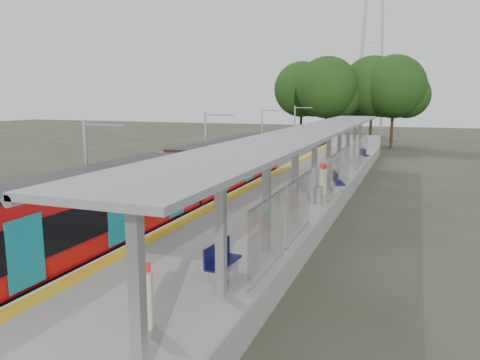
% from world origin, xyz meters
% --- Properties ---
extents(ground, '(200.00, 200.00, 0.00)m').
position_xyz_m(ground, '(0.00, 0.00, 0.00)').
color(ground, '#474438').
rests_on(ground, ground).
extents(trackbed, '(3.00, 70.00, 0.24)m').
position_xyz_m(trackbed, '(-4.50, 20.00, 0.12)').
color(trackbed, '#59544C').
rests_on(trackbed, ground).
extents(platform, '(6.00, 50.00, 1.00)m').
position_xyz_m(platform, '(0.00, 20.00, 0.50)').
color(platform, gray).
rests_on(platform, ground).
extents(tactile_strip, '(0.60, 50.00, 0.02)m').
position_xyz_m(tactile_strip, '(-2.55, 20.00, 1.01)').
color(tactile_strip, gold).
rests_on(tactile_strip, platform).
extents(end_fence, '(6.00, 0.10, 1.20)m').
position_xyz_m(end_fence, '(0.00, 44.95, 1.60)').
color(end_fence, '#9EA0A5').
rests_on(end_fence, platform).
extents(train, '(2.74, 27.60, 3.62)m').
position_xyz_m(train, '(-4.50, 11.73, 2.05)').
color(train, black).
rests_on(train, ground).
extents(canopy, '(3.27, 38.00, 3.66)m').
position_xyz_m(canopy, '(1.61, 16.19, 4.20)').
color(canopy, '#9EA0A5').
rests_on(canopy, platform).
extents(pylon, '(8.00, 4.00, 38.00)m').
position_xyz_m(pylon, '(-1.00, 73.00, 19.00)').
color(pylon, '#9EA0A5').
rests_on(pylon, ground).
extents(tree_cluster, '(19.83, 12.43, 11.55)m').
position_xyz_m(tree_cluster, '(-1.78, 53.00, 7.41)').
color(tree_cluster, '#382316').
rests_on(tree_cluster, ground).
extents(catenary_masts, '(2.08, 48.16, 5.40)m').
position_xyz_m(catenary_masts, '(-6.22, 19.00, 2.91)').
color(catenary_masts, '#9EA0A5').
rests_on(catenary_masts, ground).
extents(bench_near, '(0.59, 1.61, 1.08)m').
position_xyz_m(bench_near, '(1.50, 3.16, 1.57)').
color(bench_near, '#111051').
rests_on(bench_near, platform).
extents(bench_mid, '(0.99, 1.71, 1.12)m').
position_xyz_m(bench_mid, '(2.60, 17.66, 1.59)').
color(bench_mid, '#111051').
rests_on(bench_mid, platform).
extents(bench_far, '(1.01, 1.57, 1.03)m').
position_xyz_m(bench_far, '(2.61, 32.04, 1.54)').
color(bench_far, '#111051').
rests_on(bench_far, platform).
extents(info_pillar_near, '(0.36, 0.36, 1.60)m').
position_xyz_m(info_pillar_near, '(1.06, -0.28, 1.69)').
color(info_pillar_near, beige).
rests_on(info_pillar_near, platform).
extents(info_pillar_far, '(0.40, 0.40, 1.77)m').
position_xyz_m(info_pillar_far, '(2.07, 16.09, 1.77)').
color(info_pillar_far, beige).
rests_on(info_pillar_far, platform).
extents(litter_bin, '(0.52, 0.52, 0.92)m').
position_xyz_m(litter_bin, '(2.29, 13.84, 1.46)').
color(litter_bin, '#9EA0A5').
rests_on(litter_bin, platform).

